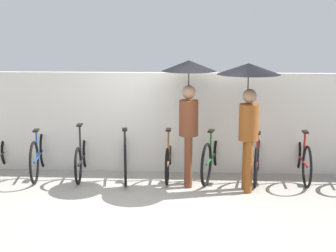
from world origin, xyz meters
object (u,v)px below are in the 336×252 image
parked_bicycle_2 (82,157)px  parked_bicycle_7 (302,158)px  parked_bicycle_4 (169,157)px  pedestrian_center (249,91)px  parked_bicycle_5 (213,156)px  parked_bicycle_1 (39,154)px  pedestrian_leading (189,91)px  parked_bicycle_6 (257,159)px  parked_bicycle_3 (125,155)px

parked_bicycle_2 → parked_bicycle_7: bearing=-94.6°
parked_bicycle_4 → pedestrian_center: 1.98m
parked_bicycle_2 → parked_bicycle_4: parked_bicycle_2 is taller
pedestrian_center → parked_bicycle_5: bearing=122.1°
parked_bicycle_1 → pedestrian_leading: size_ratio=0.83×
parked_bicycle_7 → parked_bicycle_6: bearing=96.4°
parked_bicycle_2 → parked_bicycle_3: parked_bicycle_3 is taller
parked_bicycle_6 → pedestrian_leading: 1.81m
parked_bicycle_2 → pedestrian_center: size_ratio=0.78×
pedestrian_leading → parked_bicycle_2: bearing=166.1°
parked_bicycle_2 → parked_bicycle_5: 2.38m
pedestrian_center → parked_bicycle_4: bearing=146.7°
parked_bicycle_7 → parked_bicycle_4: bearing=92.0°
parked_bicycle_3 → parked_bicycle_4: 0.80m
parked_bicycle_4 → parked_bicycle_6: size_ratio=0.99×
parked_bicycle_6 → parked_bicycle_3: bearing=100.0°
parked_bicycle_3 → pedestrian_leading: pedestrian_leading is taller
parked_bicycle_5 → pedestrian_leading: (-0.44, -0.45, 1.24)m
parked_bicycle_1 → parked_bicycle_3: (1.59, 0.01, -0.00)m
pedestrian_leading → parked_bicycle_6: bearing=15.0°
parked_bicycle_3 → parked_bicycle_6: (2.38, 0.00, -0.03)m
parked_bicycle_2 → pedestrian_center: (2.91, -0.60, 1.31)m
parked_bicycle_2 → parked_bicycle_4: bearing=-92.9°
parked_bicycle_1 → pedestrian_center: size_ratio=0.84×
parked_bicycle_1 → parked_bicycle_6: bearing=-98.8°
parked_bicycle_3 → parked_bicycle_1: bearing=81.6°
parked_bicycle_1 → parked_bicycle_7: size_ratio=1.00×
pedestrian_leading → parked_bicycle_4: bearing=125.2°
parked_bicycle_2 → parked_bicycle_6: 3.18m
parked_bicycle_3 → parked_bicycle_6: 2.38m
parked_bicycle_2 → parked_bicycle_5: size_ratio=0.92×
parked_bicycle_1 → parked_bicycle_3: size_ratio=0.99×
parked_bicycle_6 → parked_bicycle_5: bearing=95.3°
parked_bicycle_2 → pedestrian_leading: pedestrian_leading is taller
parked_bicycle_4 → pedestrian_center: (1.32, -0.66, 1.32)m
parked_bicycle_3 → pedestrian_center: bearing=-114.2°
parked_bicycle_4 → parked_bicycle_6: 1.59m
parked_bicycle_1 → pedestrian_center: pedestrian_center is taller
parked_bicycle_3 → parked_bicycle_6: size_ratio=1.08×
parked_bicycle_2 → parked_bicycle_1: bearing=85.9°
parked_bicycle_2 → parked_bicycle_7: (3.97, 0.05, 0.03)m
parked_bicycle_2 → parked_bicycle_4: size_ratio=1.00×
parked_bicycle_5 → pedestrian_leading: bearing=149.4°
parked_bicycle_1 → parked_bicycle_5: size_ratio=0.99×
parked_bicycle_2 → parked_bicycle_3: size_ratio=0.92×
parked_bicycle_1 → parked_bicycle_5: parked_bicycle_5 is taller
parked_bicycle_5 → parked_bicycle_7: 1.59m
parked_bicycle_5 → parked_bicycle_7: bearing=-76.7°
parked_bicycle_5 → parked_bicycle_6: 0.80m
pedestrian_leading → pedestrian_center: pedestrian_leading is taller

